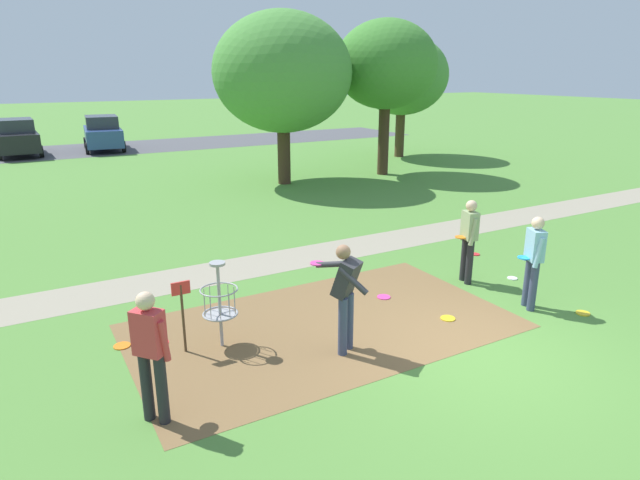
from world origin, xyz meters
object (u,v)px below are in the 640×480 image
(frisbee_near_basket, at_px, (448,318))
(parked_car_leftmost, at_px, (17,137))
(player_waiting_right, at_px, (469,237))
(parked_car_center_left, at_px, (103,133))
(player_throwing, at_px, (345,291))
(player_waiting_left, at_px, (151,350))
(player_foreground_watching, at_px, (534,257))
(disc_golf_basket, at_px, (216,302))
(frisbee_far_left, at_px, (583,313))
(frisbee_scattered_a, at_px, (475,254))
(tree_mid_center, at_px, (386,65))
(frisbee_far_right, at_px, (512,278))
(frisbee_by_tee, at_px, (122,346))
(frisbee_mid_grass, at_px, (384,297))
(tree_mid_left, at_px, (402,76))
(tree_near_right, at_px, (282,73))

(frisbee_near_basket, height_order, parked_car_leftmost, parked_car_leftmost)
(player_waiting_right, height_order, parked_car_center_left, parked_car_center_left)
(player_throwing, bearing_deg, player_waiting_left, -173.64)
(player_foreground_watching, xyz_separation_m, player_waiting_left, (-6.68, -0.02, 0.00))
(disc_golf_basket, distance_m, frisbee_far_left, 6.43)
(player_throwing, bearing_deg, parked_car_center_left, 88.98)
(frisbee_scattered_a, distance_m, parked_car_center_left, 23.51)
(tree_mid_center, bearing_deg, frisbee_scattered_a, -114.05)
(player_waiting_right, relative_size, parked_car_leftmost, 0.40)
(parked_car_leftmost, bearing_deg, player_waiting_right, -73.17)
(frisbee_far_right, xyz_separation_m, frisbee_scattered_a, (0.46, 1.51, 0.00))
(frisbee_by_tee, bearing_deg, frisbee_mid_grass, -5.79)
(frisbee_by_tee, xyz_separation_m, frisbee_far_left, (7.35, -2.82, 0.00))
(frisbee_by_tee, relative_size, frisbee_mid_grass, 1.01)
(player_throwing, height_order, frisbee_far_left, player_throwing)
(player_waiting_left, xyz_separation_m, parked_car_leftmost, (-0.72, 25.73, -0.05))
(player_waiting_left, height_order, frisbee_far_right, player_waiting_left)
(player_waiting_right, distance_m, tree_mid_left, 17.35)
(parked_car_center_left, bearing_deg, player_waiting_left, -97.49)
(player_waiting_right, distance_m, tree_mid_center, 12.63)
(player_throwing, relative_size, parked_car_center_left, 0.39)
(player_throwing, relative_size, frisbee_scattered_a, 8.22)
(frisbee_scattered_a, bearing_deg, tree_near_right, 90.92)
(player_throwing, bearing_deg, parked_car_leftmost, 98.19)
(player_waiting_left, bearing_deg, frisbee_near_basket, 4.27)
(frisbee_scattered_a, bearing_deg, disc_golf_basket, -169.55)
(player_waiting_left, distance_m, parked_car_center_left, 25.92)
(tree_near_right, bearing_deg, parked_car_center_left, 108.87)
(frisbee_near_basket, distance_m, parked_car_center_left, 25.39)
(player_waiting_right, bearing_deg, tree_near_right, 83.34)
(frisbee_far_right, distance_m, parked_car_center_left, 24.91)
(tree_near_right, bearing_deg, tree_mid_left, 22.38)
(disc_golf_basket, height_order, tree_mid_center, tree_mid_center)
(tree_mid_center, bearing_deg, player_foreground_watching, -114.74)
(frisbee_by_tee, distance_m, frisbee_far_right, 7.67)
(tree_mid_left, bearing_deg, player_foreground_watching, -120.37)
(frisbee_by_tee, xyz_separation_m, frisbee_scattered_a, (8.07, 0.51, 0.00))
(parked_car_leftmost, bearing_deg, disc_golf_basket, -85.27)
(player_foreground_watching, xyz_separation_m, frisbee_far_right, (0.90, 1.14, -0.96))
(frisbee_mid_grass, height_order, parked_car_center_left, parked_car_center_left)
(player_waiting_right, height_order, tree_mid_left, tree_mid_left)
(frisbee_by_tee, xyz_separation_m, tree_mid_left, (15.98, 13.68, 3.91))
(player_waiting_left, bearing_deg, frisbee_mid_grass, 19.89)
(player_waiting_right, height_order, tree_near_right, tree_near_right)
(player_waiting_left, bearing_deg, tree_mid_left, 44.81)
(frisbee_near_basket, distance_m, tree_mid_center, 14.57)
(frisbee_by_tee, xyz_separation_m, parked_car_center_left, (3.41, 23.53, 0.91))
(tree_mid_left, relative_size, parked_car_center_left, 1.34)
(frisbee_mid_grass, relative_size, frisbee_far_right, 1.25)
(disc_golf_basket, bearing_deg, player_foreground_watching, -14.61)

